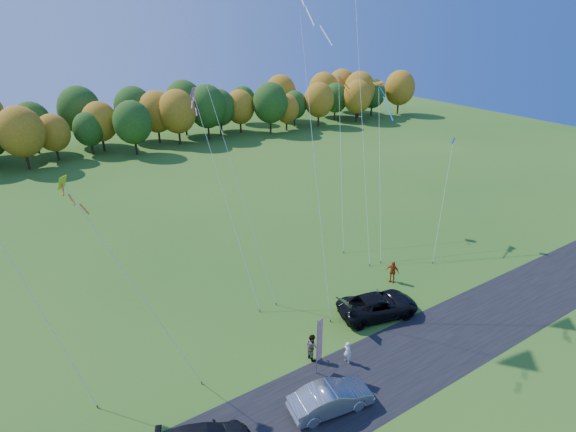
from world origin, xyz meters
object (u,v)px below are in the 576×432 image
person_east (392,271)px  black_suv (378,305)px  silver_sedan (331,398)px  feather_flag (319,340)px

person_east → black_suv: bearing=-83.5°
silver_sedan → person_east: (12.37, 7.87, 0.16)m
black_suv → silver_sedan: black_suv is taller
black_suv → feather_flag: feather_flag is taller
silver_sedan → person_east: person_east is taller
silver_sedan → feather_flag: (1.12, 2.74, 1.67)m
person_east → feather_flag: feather_flag is taller
black_suv → silver_sedan: size_ratio=1.24×
silver_sedan → person_east: bearing=-48.7°
black_suv → person_east: 4.96m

